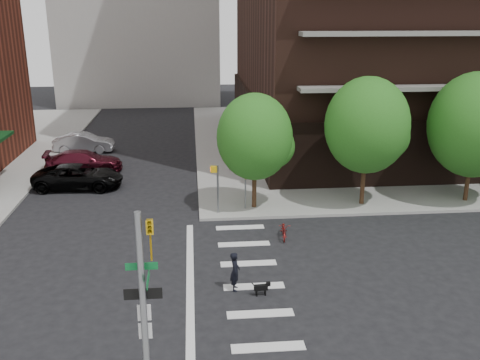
{
  "coord_description": "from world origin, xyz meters",
  "views": [
    {
      "loc": [
        0.75,
        -18.62,
        10.37
      ],
      "look_at": [
        3.0,
        6.0,
        2.5
      ],
      "focal_mm": 40.0,
      "sensor_mm": 36.0,
      "label": 1
    }
  ],
  "objects_px": {
    "parked_car_silver": "(84,143)",
    "dog_walker": "(235,271)",
    "parked_car_maroon": "(84,161)",
    "scooter": "(284,230)",
    "parked_car_black": "(78,177)",
    "traffic_signal": "(147,346)"
  },
  "relations": [
    {
      "from": "scooter",
      "to": "dog_walker",
      "type": "xyz_separation_m",
      "value": [
        -2.73,
        -4.73,
        0.38
      ]
    },
    {
      "from": "parked_car_black",
      "to": "parked_car_silver",
      "type": "bearing_deg",
      "value": 11.78
    },
    {
      "from": "parked_car_black",
      "to": "parked_car_maroon",
      "type": "bearing_deg",
      "value": 8.74
    },
    {
      "from": "parked_car_maroon",
      "to": "scooter",
      "type": "relative_size",
      "value": 3.28
    },
    {
      "from": "parked_car_black",
      "to": "dog_walker",
      "type": "xyz_separation_m",
      "value": [
        8.46,
        -13.23,
        0.05
      ]
    },
    {
      "from": "traffic_signal",
      "to": "parked_car_silver",
      "type": "distance_m",
      "value": 30.36
    },
    {
      "from": "parked_car_silver",
      "to": "dog_walker",
      "type": "height_order",
      "value": "dog_walker"
    },
    {
      "from": "traffic_signal",
      "to": "parked_car_maroon",
      "type": "xyz_separation_m",
      "value": [
        -6.07,
        24.11,
        -1.97
      ]
    },
    {
      "from": "parked_car_maroon",
      "to": "dog_walker",
      "type": "distance_m",
      "value": 18.94
    },
    {
      "from": "parked_car_silver",
      "to": "scooter",
      "type": "height_order",
      "value": "parked_car_silver"
    },
    {
      "from": "parked_car_black",
      "to": "scooter",
      "type": "relative_size",
      "value": 3.45
    },
    {
      "from": "traffic_signal",
      "to": "parked_car_maroon",
      "type": "height_order",
      "value": "traffic_signal"
    },
    {
      "from": "traffic_signal",
      "to": "scooter",
      "type": "height_order",
      "value": "traffic_signal"
    },
    {
      "from": "parked_car_maroon",
      "to": "parked_car_silver",
      "type": "xyz_separation_m",
      "value": [
        -0.97,
        5.36,
        0.01
      ]
    },
    {
      "from": "parked_car_maroon",
      "to": "dog_walker",
      "type": "height_order",
      "value": "dog_walker"
    },
    {
      "from": "dog_walker",
      "to": "traffic_signal",
      "type": "bearing_deg",
      "value": 165.77
    },
    {
      "from": "parked_car_maroon",
      "to": "scooter",
      "type": "height_order",
      "value": "parked_car_maroon"
    },
    {
      "from": "parked_car_black",
      "to": "dog_walker",
      "type": "height_order",
      "value": "dog_walker"
    },
    {
      "from": "traffic_signal",
      "to": "scooter",
      "type": "bearing_deg",
      "value": 65.69
    },
    {
      "from": "parked_car_silver",
      "to": "scooter",
      "type": "relative_size",
      "value": 2.91
    },
    {
      "from": "parked_car_silver",
      "to": "dog_walker",
      "type": "xyz_separation_m",
      "value": [
        9.74,
        -22.14,
        0.05
      ]
    },
    {
      "from": "traffic_signal",
      "to": "parked_car_silver",
      "type": "relative_size",
      "value": 1.34
    }
  ]
}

